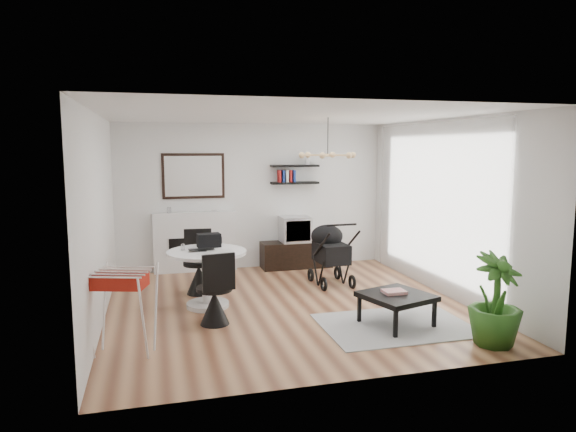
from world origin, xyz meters
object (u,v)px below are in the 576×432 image
object	(u,v)px
fireplace	(195,235)
stroller	(330,256)
tv_console	(296,254)
crt_tv	(295,229)
coffee_table	(397,297)
potted_plant	(496,300)
drying_rack	(123,310)
dining_table	(207,270)

from	to	relation	value
fireplace	stroller	size ratio (longest dim) A/B	1.97
tv_console	crt_tv	size ratio (longest dim) A/B	2.43
tv_console	coffee_table	bearing A→B (deg)	-83.80
crt_tv	potted_plant	bearing A→B (deg)	-74.66
coffee_table	drying_rack	bearing A→B (deg)	-178.43
dining_table	fireplace	bearing A→B (deg)	89.65
dining_table	drying_rack	world-z (taller)	drying_rack
drying_rack	coffee_table	distance (m)	3.33
crt_tv	drying_rack	bearing A→B (deg)	-129.95
dining_table	potted_plant	xyz separation A→B (m)	(3.04, -2.27, -0.00)
fireplace	drying_rack	xyz separation A→B (m)	(-1.08, -3.67, -0.19)
tv_console	coffee_table	world-z (taller)	tv_console
fireplace	coffee_table	bearing A→B (deg)	-57.90
tv_console	stroller	bearing A→B (deg)	-80.02
drying_rack	stroller	distance (m)	3.88
crt_tv	potted_plant	world-z (taller)	potted_plant
potted_plant	dining_table	bearing A→B (deg)	143.21
stroller	potted_plant	bearing A→B (deg)	-75.09
fireplace	coffee_table	xyz separation A→B (m)	(2.24, -3.57, -0.32)
dining_table	coffee_table	distance (m)	2.65
dining_table	potted_plant	world-z (taller)	potted_plant
tv_console	coffee_table	size ratio (longest dim) A/B	1.36
fireplace	drying_rack	world-z (taller)	fireplace
drying_rack	crt_tv	bearing A→B (deg)	66.91
drying_rack	potted_plant	bearing A→B (deg)	5.81
drying_rack	potted_plant	distance (m)	4.19
tv_console	coffee_table	distance (m)	3.43
crt_tv	coffee_table	world-z (taller)	crt_tv
fireplace	crt_tv	world-z (taller)	fireplace
potted_plant	drying_rack	bearing A→B (deg)	168.95
fireplace	dining_table	xyz separation A→B (m)	(-0.01, -2.19, -0.15)
crt_tv	stroller	xyz separation A→B (m)	(0.25, -1.27, -0.26)
stroller	coffee_table	world-z (taller)	stroller
tv_console	coffee_table	xyz separation A→B (m)	(0.37, -3.41, 0.12)
crt_tv	dining_table	world-z (taller)	crt_tv
fireplace	tv_console	xyz separation A→B (m)	(1.87, -0.17, -0.44)
crt_tv	coffee_table	bearing A→B (deg)	-83.42
tv_console	crt_tv	distance (m)	0.49
dining_table	crt_tv	bearing A→B (deg)	47.39
tv_console	dining_table	size ratio (longest dim) A/B	1.19
fireplace	dining_table	size ratio (longest dim) A/B	1.93
dining_table	potted_plant	distance (m)	3.80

